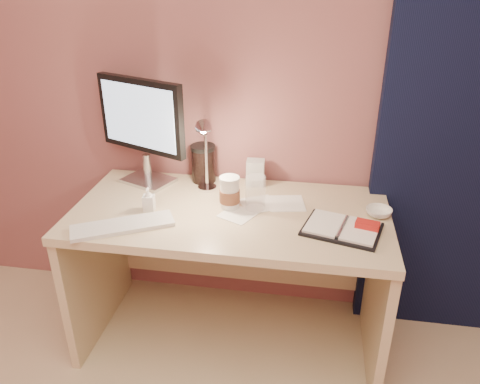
% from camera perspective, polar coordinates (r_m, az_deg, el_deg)
% --- Properties ---
extents(room, '(3.50, 3.50, 3.50)m').
position_cam_1_polar(room, '(2.26, 25.04, 8.86)').
color(room, '#C6B28E').
rests_on(room, ground).
extents(desk, '(1.40, 0.70, 0.73)m').
position_cam_1_polar(desk, '(2.25, -0.84, -6.45)').
color(desk, tan).
rests_on(desk, ground).
extents(monitor, '(0.46, 0.25, 0.52)m').
position_cam_1_polar(monitor, '(2.27, -11.73, 8.32)').
color(monitor, silver).
rests_on(monitor, desk).
extents(keyboard, '(0.43, 0.31, 0.02)m').
position_cam_1_polar(keyboard, '(2.00, -14.11, -3.99)').
color(keyboard, white).
rests_on(keyboard, desk).
extents(planner, '(0.35, 0.30, 0.05)m').
position_cam_1_polar(planner, '(1.96, 12.58, -4.31)').
color(planner, black).
rests_on(planner, desk).
extents(paper_a, '(0.19, 0.19, 0.00)m').
position_cam_1_polar(paper_a, '(2.14, 5.69, -1.39)').
color(paper_a, white).
rests_on(paper_a, desk).
extents(paper_b, '(0.18, 0.18, 0.00)m').
position_cam_1_polar(paper_b, '(2.03, -0.26, -2.77)').
color(paper_b, white).
rests_on(paper_b, desk).
extents(paper_c, '(0.21, 0.21, 0.00)m').
position_cam_1_polar(paper_c, '(2.12, 2.33, -1.49)').
color(paper_c, white).
rests_on(paper_c, desk).
extents(coffee_cup, '(0.09, 0.09, 0.15)m').
position_cam_1_polar(coffee_cup, '(2.07, -1.27, -0.16)').
color(coffee_cup, white).
rests_on(coffee_cup, desk).
extents(clear_cup, '(0.09, 0.09, 0.16)m').
position_cam_1_polar(clear_cup, '(2.05, 1.89, -0.12)').
color(clear_cup, white).
rests_on(clear_cup, desk).
extents(bowl, '(0.12, 0.12, 0.04)m').
position_cam_1_polar(bowl, '(2.11, 16.56, -2.38)').
color(bowl, white).
rests_on(bowl, desk).
extents(lotion_bottle, '(0.05, 0.05, 0.11)m').
position_cam_1_polar(lotion_bottle, '(2.09, -11.08, -0.88)').
color(lotion_bottle, white).
rests_on(lotion_bottle, desk).
extents(dark_jar, '(0.12, 0.12, 0.17)m').
position_cam_1_polar(dark_jar, '(2.33, -4.47, 3.28)').
color(dark_jar, black).
rests_on(dark_jar, desk).
extents(product_box, '(0.09, 0.07, 0.13)m').
position_cam_1_polar(product_box, '(2.29, 1.89, 2.38)').
color(product_box, '#BBBCB7').
rests_on(product_box, desk).
extents(desk_lamp, '(0.12, 0.24, 0.39)m').
position_cam_1_polar(desk_lamp, '(2.09, -5.33, 5.30)').
color(desk_lamp, silver).
rests_on(desk_lamp, desk).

